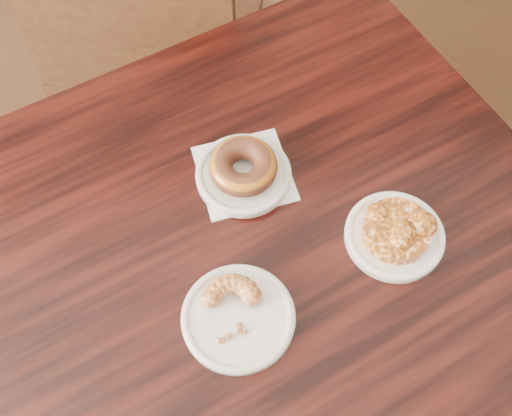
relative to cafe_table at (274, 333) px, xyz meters
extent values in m
cube|color=black|center=(0.00, 0.00, 0.00)|extent=(1.12, 1.12, 0.75)
cube|color=white|center=(-0.02, 0.14, 0.38)|extent=(0.15, 0.15, 0.00)
cylinder|color=silver|center=(-0.03, 0.14, 0.38)|extent=(0.15, 0.15, 0.01)
cylinder|color=white|center=(-0.08, -0.09, 0.38)|extent=(0.16, 0.16, 0.01)
cylinder|color=white|center=(0.17, -0.01, 0.38)|extent=(0.15, 0.15, 0.01)
torus|color=#935215|center=(-0.03, 0.14, 0.41)|extent=(0.11, 0.11, 0.04)
camera|label=1|loc=(-0.12, -0.39, 1.24)|focal=45.00mm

